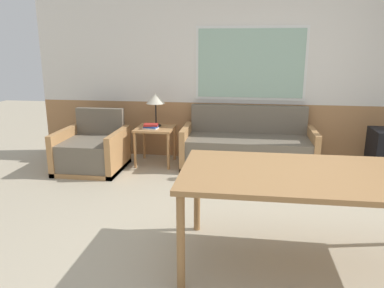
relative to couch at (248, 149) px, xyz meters
name	(u,v)px	position (x,y,z in m)	size (l,w,h in m)	color
ground_plane	(282,244)	(0.31, -2.17, -0.27)	(16.00, 16.00, 0.00)	#B2A58C
wall_back	(271,71)	(0.30, 0.46, 1.09)	(7.20, 0.09, 2.70)	#AD7A4C
couch	(248,149)	(0.00, 0.00, 0.00)	(1.87, 0.77, 0.86)	#B27F4C
armchair	(92,152)	(-2.18, -0.39, -0.01)	(0.87, 0.88, 0.82)	#B27F4C
side_table	(155,133)	(-1.35, -0.02, 0.19)	(0.55, 0.55, 0.55)	#B27F4C
table_lamp	(156,100)	(-1.36, 0.08, 0.68)	(0.27, 0.27, 0.49)	black
book_stack	(151,126)	(-1.39, -0.11, 0.32)	(0.23, 0.18, 0.07)	white
dining_table	(315,181)	(0.49, -2.45, 0.45)	(2.06, 1.03, 0.78)	#9E7042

